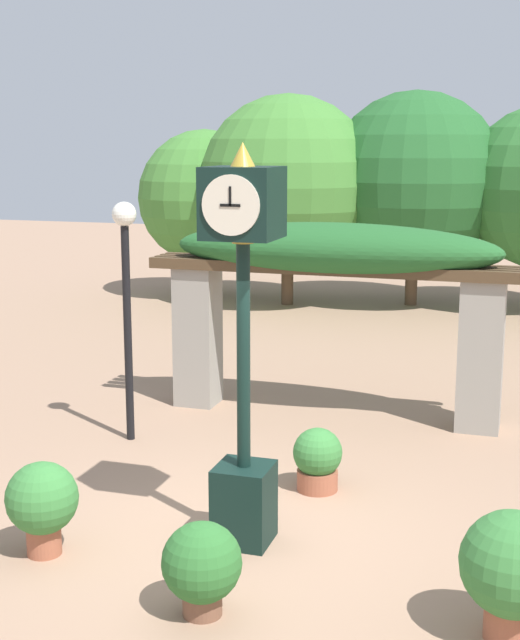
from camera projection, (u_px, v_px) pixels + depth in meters
name	position (u px, v px, depth m)	size (l,w,h in m)	color
ground_plane	(236.00, 537.00, 8.51)	(60.00, 60.00, 0.00)	#9E7A60
pedestal_clock	(243.00, 336.00, 8.04)	(0.63, 0.68, 3.71)	black
pergola	(334.00, 273.00, 11.92)	(5.09, 1.16, 2.66)	gray
potted_plant_near_left	(42.00, 502.00, 8.07)	(0.66, 0.66, 0.88)	#9E563D
potted_plant_near_right	(202.00, 565.00, 7.04)	(0.65, 0.65, 0.77)	brown
potted_plant_far_left	(318.00, 459.00, 9.60)	(0.53, 0.53, 0.69)	#9E563D
potted_plant_far_right	(513.00, 568.00, 6.66)	(0.81, 0.81, 1.02)	#9E563D
lamp_post	(126.00, 276.00, 10.91)	(0.30, 0.30, 3.00)	black
tree_line	(409.00, 185.00, 19.94)	(13.85, 4.79, 4.85)	brown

